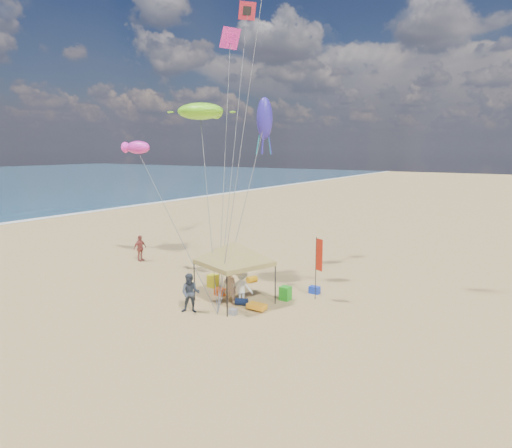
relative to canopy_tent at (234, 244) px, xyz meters
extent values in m
plane|color=tan|center=(0.93, -2.45, -3.01)|extent=(280.00, 280.00, 0.00)
cylinder|color=black|center=(-0.91, 1.84, -2.05)|extent=(0.06, 0.06, 1.94)
cylinder|color=black|center=(1.84, 0.91, -2.05)|extent=(0.06, 0.06, 1.94)
cylinder|color=black|center=(-1.84, -0.91, -2.05)|extent=(0.06, 0.06, 1.94)
cylinder|color=black|center=(0.91, -1.84, -2.05)|extent=(0.06, 0.06, 1.94)
cube|color=olive|center=(0.00, 0.00, -0.96)|extent=(3.80, 3.80, 0.23)
pyramid|color=olive|center=(0.00, 0.00, 0.12)|extent=(5.56, 5.56, 0.97)
cylinder|color=black|center=(3.21, 2.64, -1.39)|extent=(0.04, 0.04, 3.26)
cube|color=red|center=(3.43, 2.54, -0.64)|extent=(0.45, 0.21, 1.63)
cube|color=#D85011|center=(-1.27, 0.47, -2.82)|extent=(0.54, 0.38, 0.38)
cube|color=#1633B5|center=(2.77, 3.47, -2.82)|extent=(0.54, 0.38, 0.38)
cylinder|color=black|center=(0.58, -0.21, -2.83)|extent=(0.69, 0.54, 0.36)
cylinder|color=orange|center=(-1.16, 3.33, -2.83)|extent=(0.54, 0.69, 0.36)
cube|color=#229E1C|center=(1.98, 1.69, -2.66)|extent=(0.50, 0.50, 0.70)
cube|color=yellow|center=(-2.51, 1.43, -2.66)|extent=(0.50, 0.50, 0.70)
cube|color=gray|center=(0.97, -1.48, -2.87)|extent=(0.34, 0.30, 0.28)
cube|color=#FDA11C|center=(1.58, -0.38, -2.81)|extent=(0.90, 0.50, 0.24)
imported|color=tan|center=(-0.02, -0.33, -2.16)|extent=(0.74, 0.64, 1.71)
imported|color=#38414D|center=(-0.88, -2.31, -2.07)|extent=(1.15, 1.07, 1.88)
imported|color=white|center=(0.47, -0.03, -2.15)|extent=(1.24, 0.87, 1.74)
imported|color=#9E443D|center=(-10.43, 3.41, -2.12)|extent=(0.49, 1.07, 1.80)
ellipsoid|color=#7BF11E|center=(-4.43, 2.93, 6.75)|extent=(3.40, 3.02, 0.95)
ellipsoid|color=#FF2EC3|center=(-8.75, 2.08, 4.71)|extent=(1.94, 1.23, 0.80)
ellipsoid|color=#3126A6|center=(-0.94, 4.32, 6.30)|extent=(1.16, 1.16, 2.34)
cube|color=#FF2CAD|center=(-5.16, 6.90, 11.59)|extent=(1.04, 1.43, 1.20)
cube|color=red|center=(-5.20, 8.92, 13.71)|extent=(1.14, 1.21, 1.05)
camera|label=1|loc=(12.91, -17.90, 4.63)|focal=32.01mm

